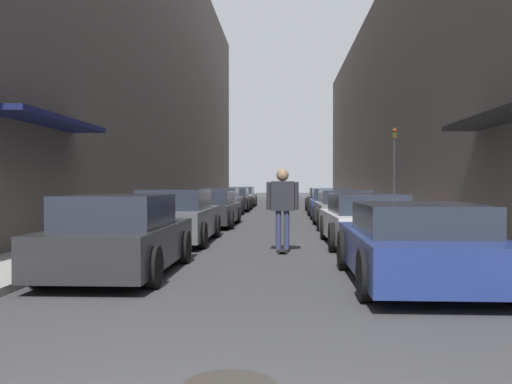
# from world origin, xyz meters

# --- Properties ---
(ground) EXTENTS (121.02, 121.02, 0.00)m
(ground) POSITION_xyz_m (0.00, 22.00, 0.00)
(ground) COLOR #38383A
(curb_strip_left) EXTENTS (1.80, 55.01, 0.12)m
(curb_strip_left) POSITION_xyz_m (-4.36, 27.51, 0.06)
(curb_strip_left) COLOR gray
(curb_strip_left) RESTS_ON ground
(curb_strip_right) EXTENTS (1.80, 55.01, 0.12)m
(curb_strip_right) POSITION_xyz_m (4.36, 27.51, 0.06)
(curb_strip_right) COLOR gray
(curb_strip_right) RESTS_ON ground
(building_row_left) EXTENTS (4.90, 55.01, 15.47)m
(building_row_left) POSITION_xyz_m (-7.26, 27.50, 7.73)
(building_row_left) COLOR #564C47
(building_row_left) RESTS_ON ground
(building_row_right) EXTENTS (4.90, 55.01, 11.51)m
(building_row_right) POSITION_xyz_m (7.26, 27.50, 5.75)
(building_row_right) COLOR #564C47
(building_row_right) RESTS_ON ground
(parked_car_left_0) EXTENTS (1.87, 4.13, 1.33)m
(parked_car_left_0) POSITION_xyz_m (-2.41, 6.55, 0.63)
(parked_car_left_0) COLOR #232326
(parked_car_left_0) RESTS_ON ground
(parked_car_left_1) EXTENTS (1.87, 4.38, 1.35)m
(parked_car_left_1) POSITION_xyz_m (-2.40, 11.57, 0.65)
(parked_car_left_1) COLOR #515459
(parked_car_left_1) RESTS_ON ground
(parked_car_left_2) EXTENTS (1.99, 4.70, 1.22)m
(parked_car_left_2) POSITION_xyz_m (-2.32, 17.14, 0.59)
(parked_car_left_2) COLOR #232326
(parked_car_left_2) RESTS_ON ground
(parked_car_left_3) EXTENTS (1.85, 4.65, 1.30)m
(parked_car_left_3) POSITION_xyz_m (-2.50, 22.62, 0.64)
(parked_car_left_3) COLOR #515459
(parked_car_left_3) RESTS_ON ground
(parked_car_left_4) EXTENTS (2.06, 4.37, 1.25)m
(parked_car_left_4) POSITION_xyz_m (-2.48, 27.84, 0.61)
(parked_car_left_4) COLOR black
(parked_car_left_4) RESTS_ON ground
(parked_car_left_5) EXTENTS (1.87, 4.32, 1.26)m
(parked_car_left_5) POSITION_xyz_m (-2.39, 33.46, 0.61)
(parked_car_left_5) COLOR gray
(parked_car_left_5) RESTS_ON ground
(parked_car_right_0) EXTENTS (2.05, 4.37, 1.22)m
(parked_car_right_0) POSITION_xyz_m (2.30, 5.84, 0.60)
(parked_car_right_0) COLOR navy
(parked_car_right_0) RESTS_ON ground
(parked_car_right_1) EXTENTS (1.97, 4.48, 1.27)m
(parked_car_right_1) POSITION_xyz_m (2.30, 11.09, 0.61)
(parked_car_right_1) COLOR silver
(parked_car_right_1) RESTS_ON ground
(parked_car_right_2) EXTENTS (1.95, 4.33, 1.28)m
(parked_car_right_2) POSITION_xyz_m (2.34, 16.54, 0.63)
(parked_car_right_2) COLOR gray
(parked_car_right_2) RESTS_ON ground
(parked_car_right_3) EXTENTS (1.90, 4.09, 1.28)m
(parked_car_right_3) POSITION_xyz_m (2.35, 21.92, 0.61)
(parked_car_right_3) COLOR navy
(parked_car_right_3) RESTS_ON ground
(parked_car_right_4) EXTENTS (2.04, 3.99, 1.25)m
(parked_car_right_4) POSITION_xyz_m (2.50, 26.87, 0.62)
(parked_car_right_4) COLOR black
(parked_car_right_4) RESTS_ON ground
(skateboarder) EXTENTS (0.70, 0.78, 1.83)m
(skateboarder) POSITION_xyz_m (0.29, 9.66, 1.13)
(skateboarder) COLOR black
(skateboarder) RESTS_ON ground
(traffic_light) EXTENTS (0.16, 0.22, 3.61)m
(traffic_light) POSITION_xyz_m (4.74, 20.30, 2.35)
(traffic_light) COLOR #2D2D2D
(traffic_light) RESTS_ON curb_strip_right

